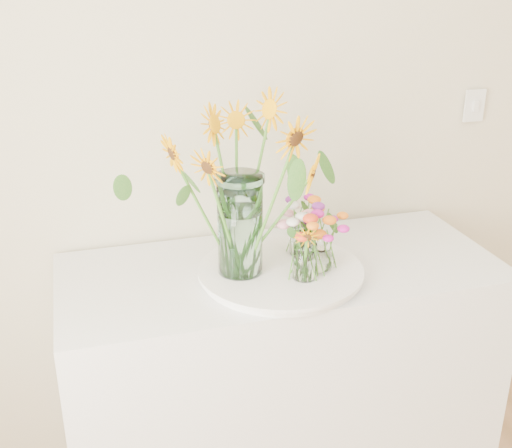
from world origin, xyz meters
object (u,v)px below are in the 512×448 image
mason_jar (240,225)px  small_vase_c (299,239)px  small_vase_b (321,253)px  small_vase_a (305,262)px  counter (280,382)px  tray (281,273)px

mason_jar → small_vase_c: bearing=17.5°
small_vase_b → small_vase_c: small_vase_b is taller
small_vase_b → small_vase_c: (-0.03, 0.12, -0.00)m
small_vase_a → small_vase_c: 0.17m
counter → mason_jar: mason_jar is taller
counter → small_vase_a: 0.55m
mason_jar → small_vase_b: 0.26m
tray → small_vase_a: 0.12m
counter → small_vase_a: (0.02, -0.15, 0.53)m
small_vase_a → small_vase_b: same height
small_vase_b → small_vase_c: bearing=101.7°
counter → tray: 0.47m
small_vase_b → mason_jar: bearing=166.9°
mason_jar → counter: bearing=19.5°
small_vase_a → small_vase_c: (0.04, 0.16, -0.00)m
counter → small_vase_a: size_ratio=11.94×
small_vase_b → tray: bearing=161.4°
small_vase_a → small_vase_b: size_ratio=0.99×
small_vase_a → small_vase_b: bearing=31.1°
counter → small_vase_b: 0.55m
tray → small_vase_b: 0.14m
counter → mason_jar: bearing=-160.5°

